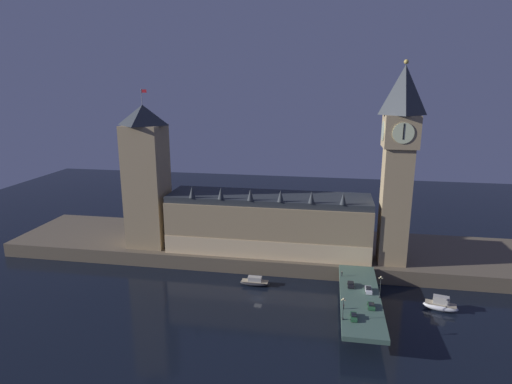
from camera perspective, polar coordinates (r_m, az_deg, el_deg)
ground_plane at (r=147.05m, az=0.25°, el=-14.05°), size 400.00×400.00×0.00m
embankment at (r=180.96m, az=2.32°, el=-7.52°), size 220.00×42.00×5.57m
parliament_hall at (r=168.92m, az=1.69°, el=-4.10°), size 78.49×21.39×26.75m
clock_tower at (r=158.28m, az=18.45°, el=4.05°), size 12.06×12.17×72.08m
victoria_tower at (r=175.88m, az=-14.37°, el=2.01°), size 15.06×15.06×62.49m
bridge at (r=139.25m, az=13.70°, el=-13.95°), size 12.05×46.00×6.51m
car_northbound_lead at (r=143.40m, az=12.52°, el=-11.95°), size 2.04×4.02×1.51m
car_northbound_trail at (r=125.96m, az=12.90°, el=-15.87°), size 1.86×4.47×1.41m
car_southbound_lead at (r=132.58m, az=15.11°, el=-14.43°), size 2.05×4.08×1.31m
car_southbound_trail at (r=141.21m, az=14.77°, el=-12.51°), size 2.05×4.44×1.55m
pedestrian_near_rail at (r=129.98m, az=11.60°, el=-14.69°), size 0.38×0.38×1.68m
pedestrian_far_rail at (r=149.79m, az=11.38°, el=-10.61°), size 0.38×0.38×1.82m
street_lamp_near at (r=123.20m, az=11.56°, el=-14.68°), size 1.34×0.60×6.58m
street_lamp_mid at (r=137.12m, az=16.27°, el=-11.73°), size 1.34×0.60×7.08m
boat_upstream at (r=155.50m, az=-0.16°, el=-11.92°), size 10.79×3.60×3.26m
boat_downstream at (r=151.37m, az=23.38°, el=-13.69°), size 11.00×5.91×4.80m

